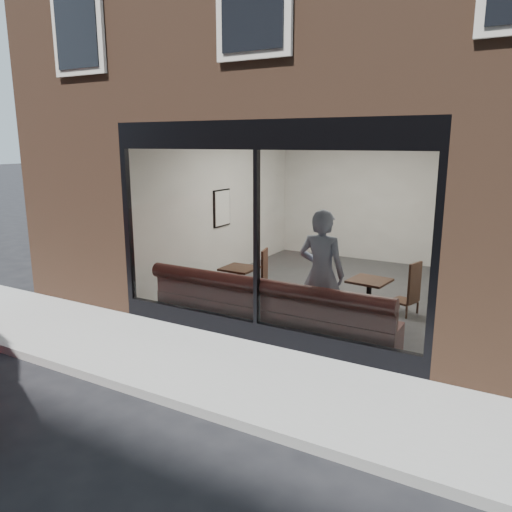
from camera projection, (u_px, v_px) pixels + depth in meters
The scene contains 21 objects.
ground at pixel (169, 402), 5.70m from camera, with size 120.00×120.00×0.00m, color black.
sidewalk_near at pixel (217, 368), 6.55m from camera, with size 40.00×2.00×0.01m, color gray.
kerb_near at pixel (166, 399), 5.65m from camera, with size 40.00×0.10×0.12m, color gray.
host_building_pier_left at pixel (245, 190), 13.93m from camera, with size 2.50×12.00×3.20m, color brown.
host_building_backfill at pixel (406, 187), 14.67m from camera, with size 5.00×6.00×3.20m, color brown.
cafe_floor at pixel (329, 290), 9.94m from camera, with size 6.00×6.00×0.00m, color #2D2D30.
cafe_ceiling at pixel (335, 126), 9.23m from camera, with size 6.00×6.00×0.00m, color white.
cafe_wall_back at pixel (377, 197), 12.12m from camera, with size 5.00×5.00×0.00m, color silver.
cafe_wall_left at pixel (224, 204), 10.78m from camera, with size 6.00×6.00×0.00m, color silver.
cafe_wall_right at pixel (471, 221), 8.39m from camera, with size 6.00×6.00×0.00m, color silver.
storefront_kick at pixel (257, 332), 7.41m from camera, with size 5.00×0.10×0.30m, color black.
storefront_header at pixel (257, 135), 6.77m from camera, with size 5.00×0.10×0.40m, color black.
storefront_mullion at pixel (257, 239), 7.10m from camera, with size 0.06×0.10×2.50m, color black.
storefront_glass at pixel (256, 240), 7.07m from camera, with size 4.80×4.80×0.00m, color white.
banquette at pixel (269, 319), 7.73m from camera, with size 4.00×0.55×0.45m, color #3D1916.
person at pixel (321, 274), 7.46m from camera, with size 0.71×0.47×1.95m, color #8A97B4.
cafe_table_left at pixel (239, 268), 8.74m from camera, with size 0.57×0.57×0.04m, color black.
cafe_table_right at pixel (369, 281), 7.96m from camera, with size 0.59×0.59×0.04m, color black.
cafe_chair_left at pixel (255, 285), 9.48m from camera, with size 0.39×0.39×0.04m, color black.
cafe_chair_right at pixel (403, 301), 8.55m from camera, with size 0.37×0.37×0.03m, color black.
wall_poster at pixel (223, 208), 10.69m from camera, with size 0.02×0.55×0.73m, color white.
Camera 1 is at (3.43, -4.02, 2.90)m, focal length 35.00 mm.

